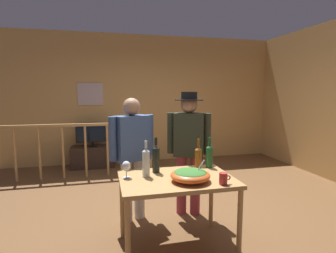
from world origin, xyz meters
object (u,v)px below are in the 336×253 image
salad_bowl (190,175)px  person_standing_right (189,143)px  framed_picture (91,94)px  wine_bottle_amber (198,159)px  person_standing_left (132,149)px  flat_screen_tv (92,133)px  wine_glass (126,166)px  stair_railing (97,143)px  wine_bottle_green (209,155)px  serving_table (176,186)px  wine_bottle_dark (156,158)px  tv_console (93,157)px  mug_red (223,179)px  wine_bottle_clear (146,162)px

salad_bowl → person_standing_right: bearing=73.1°
framed_picture → wine_bottle_amber: bearing=-70.8°
person_standing_left → flat_screen_tv: bearing=-100.3°
person_standing_right → wine_bottle_amber: bearing=104.1°
wine_glass → person_standing_left: (0.13, 0.62, 0.03)m
stair_railing → person_standing_right: 2.29m
flat_screen_tv → person_standing_right: person_standing_right is taller
salad_bowl → person_standing_right: person_standing_right is taller
flat_screen_tv → wine_bottle_green: wine_bottle_green is taller
serving_table → wine_bottle_amber: 0.37m
serving_table → wine_bottle_amber: (0.27, 0.10, 0.23)m
wine_bottle_dark → salad_bowl: bearing=-53.5°
wine_bottle_green → person_standing_left: size_ratio=0.23×
salad_bowl → tv_console: bearing=106.6°
salad_bowl → wine_glass: salad_bowl is taller
stair_railing → wine_bottle_dark: wine_bottle_dark is taller
tv_console → mug_red: size_ratio=7.99×
framed_picture → mug_red: bearing=-71.3°
wine_bottle_green → mug_red: (-0.09, -0.56, -0.08)m
tv_console → serving_table: (0.93, -3.31, 0.44)m
serving_table → person_standing_left: 0.85m
person_standing_right → salad_bowl: bearing=96.0°
framed_picture → wine_bottle_dark: framed_picture is taller
framed_picture → person_standing_left: (0.59, -2.87, -0.65)m
serving_table → wine_glass: 0.54m
stair_railing → tv_console: 0.78m
serving_table → salad_bowl: 0.22m
serving_table → wine_glass: size_ratio=6.61×
salad_bowl → wine_bottle_amber: bearing=55.5°
framed_picture → serving_table: (0.95, -3.60, -0.89)m
wine_bottle_amber → serving_table: bearing=-158.6°
wine_bottle_green → framed_picture: bearing=112.9°
serving_table → wine_bottle_amber: size_ratio=3.10×
salad_bowl → wine_bottle_clear: 0.47m
serving_table → wine_bottle_dark: bearing=127.2°
flat_screen_tv → wine_bottle_amber: (1.20, -3.18, 0.15)m
framed_picture → tv_console: (0.02, -0.29, -1.33)m
wine_bottle_green → mug_red: size_ratio=3.08×
wine_bottle_green → wine_bottle_dark: size_ratio=0.92×
wine_glass → mug_red: size_ratio=1.51×
salad_bowl → person_standing_right: 0.92m
wine_bottle_dark → wine_bottle_amber: (0.43, -0.11, -0.01)m
person_standing_right → wine_bottle_dark: bearing=66.9°
serving_table → salad_bowl: size_ratio=2.94×
framed_picture → stair_railing: size_ratio=0.19×
serving_table → person_standing_left: person_standing_left is taller
wine_glass → wine_bottle_amber: wine_bottle_amber is taller
tv_console → mug_red: mug_red is taller
wine_bottle_dark → wine_bottle_clear: wine_bottle_dark is taller
salad_bowl → wine_bottle_clear: wine_bottle_clear is taller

